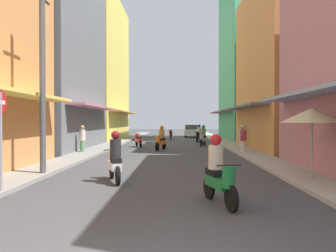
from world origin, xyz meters
TOP-DOWN VIEW (x-y plane):
  - ground_plane at (0.00, 20.96)m, footprint 109.83×109.83m
  - sidewalk_left at (-4.59, 20.96)m, footprint 1.52×57.92m
  - sidewalk_right at (4.59, 20.96)m, footprint 1.52×57.92m
  - building_left_mid at (-8.35, 18.71)m, footprint 7.05×10.67m
  - building_left_far at (-8.35, 31.13)m, footprint 7.05×13.22m
  - building_right_mid at (8.34, 19.00)m, footprint 7.05×10.86m
  - building_right_far at (8.35, 30.51)m, footprint 7.05×10.80m
  - motorbike_maroon at (-0.13, 31.27)m, footprint 0.55×1.81m
  - motorbike_green at (1.39, 4.04)m, footprint 0.69×1.76m
  - motorbike_white at (-1.46, 6.80)m, footprint 0.76×1.74m
  - motorbike_black at (2.44, 26.57)m, footprint 0.69×1.76m
  - motorbike_orange at (-0.55, 18.20)m, footprint 0.74×1.75m
  - motorbike_red at (-2.29, 20.85)m, footprint 0.75×1.74m
  - motorbike_silver at (2.45, 21.95)m, footprint 0.68×1.77m
  - parked_car at (2.31, 36.22)m, footprint 1.94×4.17m
  - pedestrian_midway at (4.30, 16.04)m, footprint 0.44×0.44m
  - pedestrian_foreground at (-4.94, 15.73)m, footprint 0.34×0.34m
  - pedestrian_far at (4.95, 20.18)m, footprint 0.44×0.44m
  - vendor_umbrella at (4.56, 6.83)m, footprint 1.90×1.90m
  - utility_pole at (-4.08, 7.79)m, footprint 0.20×1.20m
  - street_sign_no_entry at (-3.98, 4.85)m, footprint 0.07×0.60m

SIDE VIEW (x-z plane):
  - ground_plane at x=0.00m, z-range 0.00..0.00m
  - sidewalk_left at x=-4.59m, z-range 0.00..0.12m
  - sidewalk_right at x=4.59m, z-range 0.00..0.12m
  - motorbike_maroon at x=-0.13m, z-range 0.02..0.99m
  - motorbike_red at x=-2.29m, z-range 0.02..0.99m
  - motorbike_green at x=1.39m, z-range -0.09..1.49m
  - motorbike_white at x=-1.46m, z-range -0.09..1.49m
  - motorbike_black at x=2.44m, z-range -0.09..1.49m
  - motorbike_orange at x=-0.55m, z-range -0.09..1.49m
  - motorbike_silver at x=2.45m, z-range -0.09..1.49m
  - parked_car at x=2.31m, z-range 0.01..1.46m
  - pedestrian_foreground at x=-4.94m, z-range 0.00..1.64m
  - pedestrian_midway at x=4.30m, z-range 0.11..1.79m
  - pedestrian_far at x=4.95m, z-range 0.11..1.81m
  - street_sign_no_entry at x=-3.98m, z-range 0.39..3.04m
  - vendor_umbrella at x=4.56m, z-range 0.91..3.19m
  - utility_pole at x=-4.08m, z-range 0.08..6.69m
  - building_right_mid at x=8.34m, z-range 0.00..10.96m
  - building_left_mid at x=-8.35m, z-range -0.01..11.85m
  - building_left_far at x=-8.35m, z-range -0.01..14.33m
  - building_right_far at x=8.35m, z-range -0.01..16.08m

